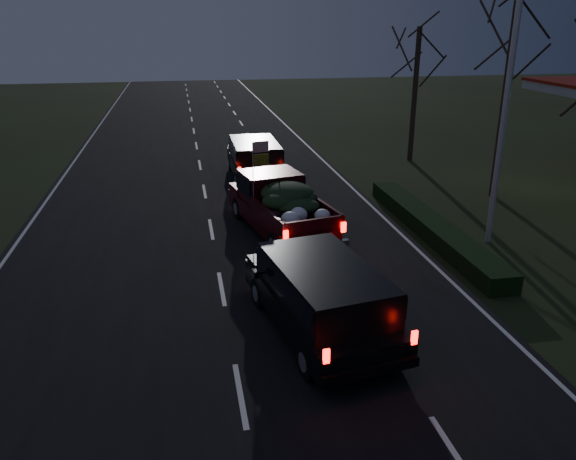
{
  "coord_description": "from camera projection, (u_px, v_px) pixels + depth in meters",
  "views": [
    {
      "loc": [
        -0.84,
        -14.71,
        7.32
      ],
      "look_at": [
        2.16,
        1.02,
        1.3
      ],
      "focal_mm": 35.0,
      "sensor_mm": 36.0,
      "label": 1
    }
  ],
  "objects": [
    {
      "name": "road_asphalt",
      "position": [
        222.0,
        289.0,
        16.24
      ],
      "size": [
        14.0,
        120.0,
        0.02
      ],
      "primitive_type": "cube",
      "color": "black",
      "rests_on": "ground"
    },
    {
      "name": "light_pole",
      "position": [
        509.0,
        81.0,
        17.82
      ],
      "size": [
        0.5,
        0.9,
        9.16
      ],
      "color": "silver",
      "rests_on": "ground"
    },
    {
      "name": "bare_tree_mid",
      "position": [
        512.0,
        45.0,
        22.64
      ],
      "size": [
        3.6,
        3.6,
        8.5
      ],
      "color": "black",
      "rests_on": "ground"
    },
    {
      "name": "bare_tree_far",
      "position": [
        417.0,
        62.0,
        29.29
      ],
      "size": [
        3.6,
        3.6,
        7.0
      ],
      "color": "black",
      "rests_on": "ground"
    },
    {
      "name": "rear_suv",
      "position": [
        322.0,
        292.0,
        13.53
      ],
      "size": [
        3.08,
        5.64,
        1.54
      ],
      "rotation": [
        0.0,
        0.0,
        0.17
      ],
      "color": "black",
      "rests_on": "ground"
    },
    {
      "name": "pickup_truck",
      "position": [
        280.0,
        202.0,
        20.28
      ],
      "size": [
        3.28,
        6.1,
        3.04
      ],
      "rotation": [
        0.0,
        0.0,
        0.2
      ],
      "color": "#38070C",
      "rests_on": "ground"
    },
    {
      "name": "ground",
      "position": [
        222.0,
        289.0,
        16.25
      ],
      "size": [
        120.0,
        120.0,
        0.0
      ],
      "primitive_type": "plane",
      "color": "black",
      "rests_on": "ground"
    },
    {
      "name": "hedge_row",
      "position": [
        431.0,
        227.0,
        20.27
      ],
      "size": [
        1.0,
        10.0,
        0.6
      ],
      "primitive_type": "cube",
      "color": "black",
      "rests_on": "ground"
    },
    {
      "name": "lead_suv",
      "position": [
        255.0,
        156.0,
        27.06
      ],
      "size": [
        2.23,
        5.32,
        1.53
      ],
      "rotation": [
        0.0,
        0.0,
        -0.0
      ],
      "color": "black",
      "rests_on": "ground"
    }
  ]
}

